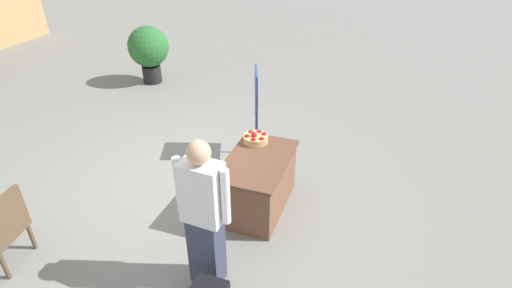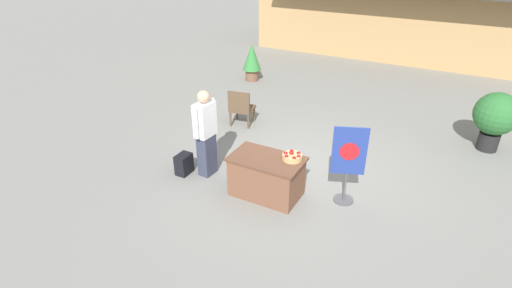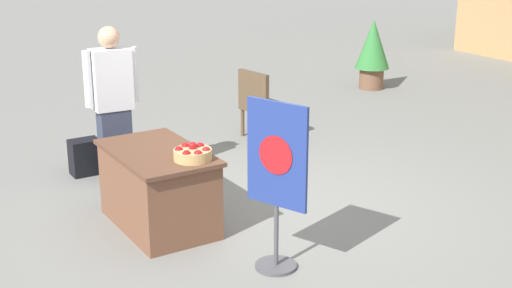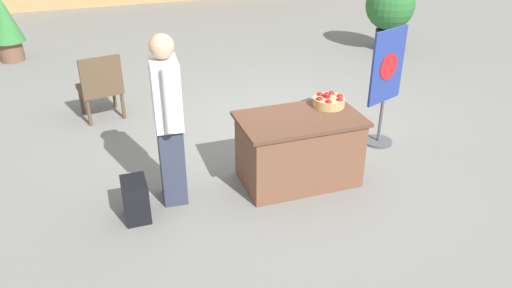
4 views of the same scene
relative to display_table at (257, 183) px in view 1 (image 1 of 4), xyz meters
The scene contains 6 objects.
ground_plane 1.20m from the display_table, 76.12° to the left, with size 120.00×120.00×0.00m, color slate.
display_table is the anchor object (origin of this frame).
apple_basket 0.63m from the display_table, 22.34° to the left, with size 0.35×0.35×0.16m.
person_visitor 1.47m from the display_table, behind, with size 0.29×0.61×1.77m.
poster_board 1.48m from the display_table, 20.05° to the left, with size 0.56×0.36×1.48m.
potted_plant_near_right 5.32m from the display_table, 47.68° to the left, with size 0.93×0.93×1.33m.
Camera 1 is at (-4.42, -2.55, 3.58)m, focal length 28.00 mm.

